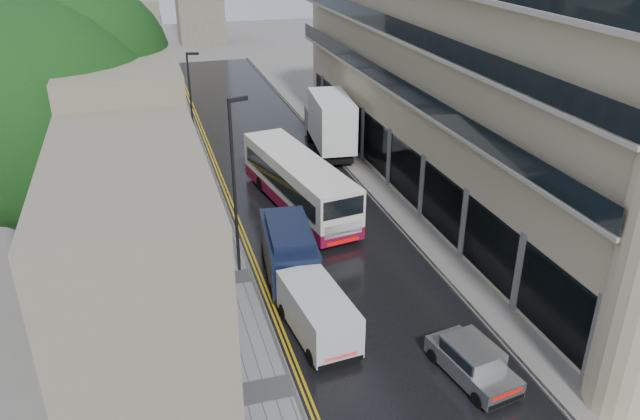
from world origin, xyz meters
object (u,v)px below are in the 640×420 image
tree_far (81,95)px  silver_hatchback (479,390)px  cream_bus (302,208)px  lamp_post_near (234,190)px  white_van (312,342)px  pedestrian (208,261)px  white_lorry (319,132)px  lamp_post_far (192,108)px  navy_van (272,271)px  tree_near (56,156)px

tree_far → silver_hatchback: 29.13m
cream_bus → lamp_post_near: size_ratio=1.34×
white_van → pedestrian: white_van is taller
white_lorry → lamp_post_far: (-8.55, 2.51, 1.74)m
silver_hatchback → lamp_post_far: 29.12m
pedestrian → navy_van: bearing=126.8°
silver_hatchback → lamp_post_near: bearing=110.2°
tree_near → lamp_post_near: size_ratio=1.59×
silver_hatchback → navy_van: bearing=112.6°
tree_far → lamp_post_far: size_ratio=1.62×
tree_far → lamp_post_near: size_ratio=1.43×
silver_hatchback → cream_bus: bearing=90.7°
lamp_post_near → white_lorry: bearing=42.5°
tree_far → white_lorry: tree_far is taller
tree_near → white_van: 13.43m
white_van → lamp_post_far: lamp_post_far is taller
white_van → lamp_post_far: (-1.91, 24.12, 2.85)m
silver_hatchback → lamp_post_near: 14.15m
tree_far → navy_van: 18.60m
lamp_post_far → lamp_post_near: bearing=-74.7°
white_lorry → pedestrian: white_lorry is taller
tree_near → pedestrian: (5.93, -0.29, -6.00)m
tree_near → white_van: bearing=-41.8°
white_van → navy_van: (-0.43, 5.11, 0.36)m
silver_hatchback → white_van: size_ratio=0.82×
navy_van → lamp_post_far: bearing=100.3°
tree_far → navy_van: tree_far is taller
tree_near → navy_van: tree_near is taller
tree_far → navy_van: bearing=-62.6°
silver_hatchback → pedestrian: bearing=116.0°
tree_far → pedestrian: tree_far is taller
tree_near → silver_hatchback: 19.60m
navy_van → lamp_post_near: 4.28m
white_van → cream_bus: bearing=71.1°
tree_far → lamp_post_far: (6.81, 3.06, -2.27)m
pedestrian → tree_far: bearing=-75.1°
tree_near → lamp_post_far: (7.11, 16.06, -2.98)m
pedestrian → lamp_post_near: bearing=178.3°
white_van → white_lorry: bearing=67.2°
tree_near → silver_hatchback: size_ratio=3.51×
cream_bus → pedestrian: bearing=-159.7°
white_van → tree_near: bearing=132.4°
tree_near → lamp_post_far: 17.81m
white_van → pedestrian: size_ratio=2.92×
cream_bus → tree_far: bearing=128.9°
tree_near → lamp_post_near: tree_near is taller
navy_van → lamp_post_far: size_ratio=0.74×
lamp_post_near → lamp_post_far: size_ratio=1.14×
silver_hatchback → white_van: white_van is taller
cream_bus → navy_van: 6.60m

